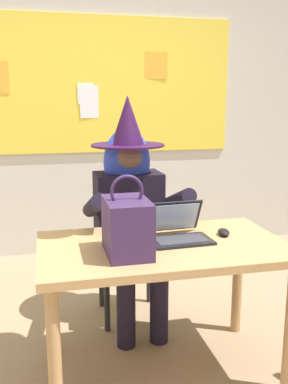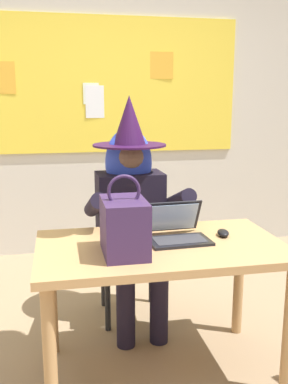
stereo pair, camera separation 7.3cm
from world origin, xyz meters
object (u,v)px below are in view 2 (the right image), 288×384
computer_mouse (223,233)px  handbag (124,226)px  chair_at_desk (129,240)px  laptop (176,231)px  person_costumed (132,202)px  desk_main (161,262)px

computer_mouse → handbag: bearing=-152.8°
chair_at_desk → computer_mouse: 0.80m
laptop → chair_at_desk: bearing=99.4°
person_costumed → laptop: (0.14, -0.54, -0.04)m
handbag → computer_mouse: bearing=16.1°
laptop → desk_main: bearing=-151.1°
laptop → handbag: 0.35m
person_costumed → computer_mouse: (0.40, -0.54, -0.06)m
person_costumed → computer_mouse: 0.67m
computer_mouse → handbag: handbag is taller
desk_main → computer_mouse: bearing=10.1°
desk_main → handbag: bearing=-154.4°
computer_mouse → handbag: (-0.56, -0.16, 0.12)m
computer_mouse → handbag: size_ratio=0.28×
handbag → laptop: bearing=27.6°
chair_at_desk → laptop: 0.72m
chair_at_desk → handbag: handbag is taller
desk_main → computer_mouse: 0.38m
desk_main → chair_at_desk: size_ratio=1.38×
laptop → handbag: (-0.30, -0.16, 0.09)m
desk_main → person_costumed: person_costumed is taller
desk_main → person_costumed: 0.63m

